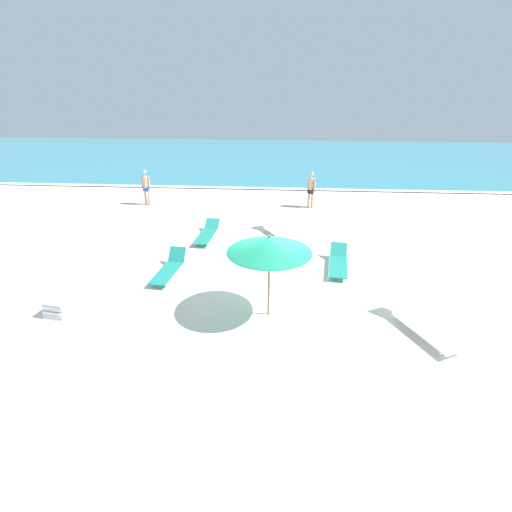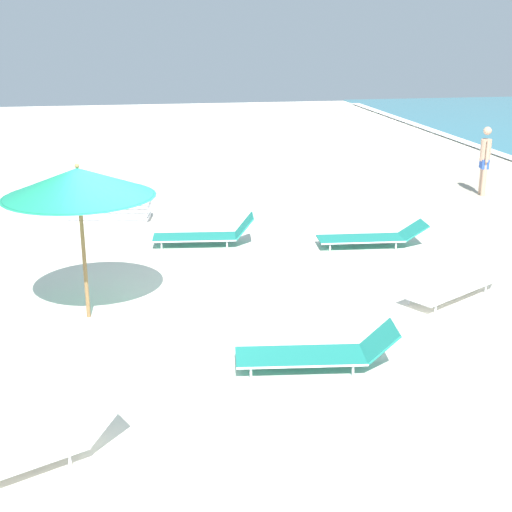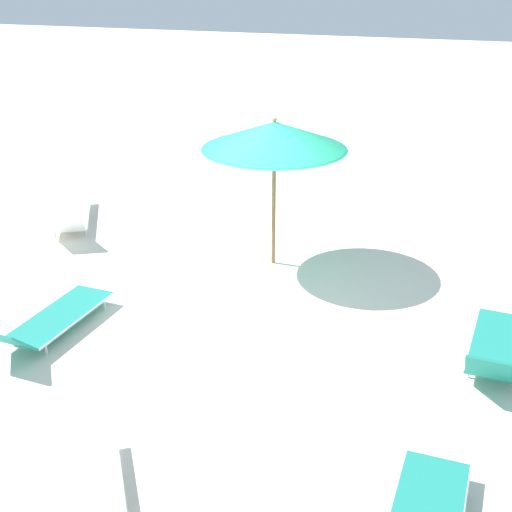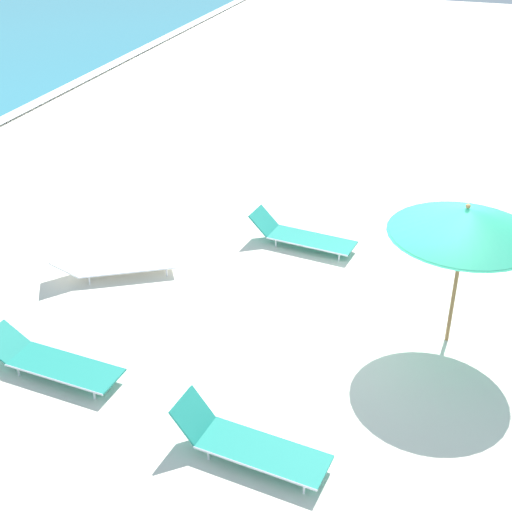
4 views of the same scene
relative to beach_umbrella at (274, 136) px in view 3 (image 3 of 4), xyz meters
name	(u,v)px [view 3 (image 3 of 4)]	position (x,y,z in m)	size (l,w,h in m)	color
ground_plane	(245,297)	(0.13, 1.11, -2.16)	(60.00, 60.00, 0.16)	silver
beach_umbrella	(274,136)	(0.00, 0.00, 0.00)	(2.21, 2.21, 2.36)	olive
sun_lounger_under_umbrella	(496,348)	(-3.35, 2.15, -1.86)	(0.82, 2.07, 0.61)	#1E8475
sun_lounger_near_water_left	(49,320)	(2.24, 3.00, -1.86)	(0.84, 2.12, 0.57)	#1E8475
sun_lounger_near_water_right	(71,215)	(3.91, -0.56, -1.87)	(1.53, 2.32, 0.55)	white
sun_lounger_mid_beach_solo	(90,511)	(0.11, 5.91, -1.87)	(1.63, 2.20, 0.52)	white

